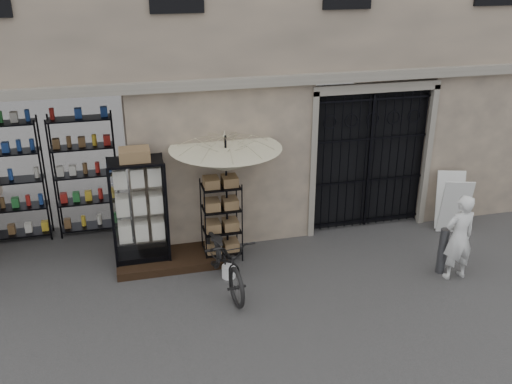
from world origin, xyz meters
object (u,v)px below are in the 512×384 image
object	(u,v)px
bicycle	(225,285)
easel_sign	(452,204)
market_umbrella	(226,153)
steel_bollard	(442,251)
display_cabinet	(140,215)
wire_rack	(222,221)
shopkeeper	(453,277)
white_bucket	(229,271)

from	to	relation	value
bicycle	easel_sign	size ratio (longest dim) A/B	1.68
market_umbrella	steel_bollard	size ratio (longest dim) A/B	3.31
display_cabinet	bicycle	world-z (taller)	display_cabinet
wire_rack	easel_sign	bearing A→B (deg)	10.42
steel_bollard	shopkeeper	world-z (taller)	steel_bollard
white_bucket	easel_sign	distance (m)	4.91
display_cabinet	wire_rack	distance (m)	1.50
bicycle	easel_sign	distance (m)	5.06
white_bucket	easel_sign	world-z (taller)	easel_sign
market_umbrella	bicycle	xyz separation A→B (m)	(-0.25, -1.03, -2.07)
shopkeeper	market_umbrella	bearing A→B (deg)	-28.61
display_cabinet	steel_bollard	xyz separation A→B (m)	(5.22, -1.63, -0.57)
display_cabinet	bicycle	distance (m)	2.01
steel_bollard	market_umbrella	bearing A→B (deg)	156.82
wire_rack	shopkeeper	size ratio (longest dim) A/B	0.98
white_bucket	easel_sign	xyz separation A→B (m)	(4.83, 0.68, 0.51)
easel_sign	bicycle	bearing A→B (deg)	-153.21
bicycle	easel_sign	world-z (taller)	easel_sign
display_cabinet	steel_bollard	world-z (taller)	display_cabinet
display_cabinet	steel_bollard	bearing A→B (deg)	-16.25
steel_bollard	easel_sign	size ratio (longest dim) A/B	0.72
wire_rack	bicycle	xyz separation A→B (m)	(-0.14, -0.98, -0.76)
market_umbrella	easel_sign	distance (m)	4.91
wire_rack	steel_bollard	bearing A→B (deg)	-10.67
steel_bollard	shopkeeper	distance (m)	0.50
white_bucket	wire_rack	bearing A→B (deg)	87.78
shopkeeper	easel_sign	world-z (taller)	easel_sign
display_cabinet	white_bucket	bearing A→B (deg)	-29.92
easel_sign	steel_bollard	bearing A→B (deg)	-110.07
market_umbrella	shopkeeper	size ratio (longest dim) A/B	1.81
bicycle	shopkeeper	size ratio (longest dim) A/B	1.28
wire_rack	bicycle	size ratio (longest dim) A/B	0.77
display_cabinet	white_bucket	distance (m)	1.91
steel_bollard	wire_rack	bearing A→B (deg)	158.12
white_bucket	bicycle	distance (m)	0.28
market_umbrella	bicycle	distance (m)	2.33
wire_rack	shopkeeper	distance (m)	4.32
bicycle	easel_sign	bearing A→B (deg)	3.78
white_bucket	shopkeeper	bearing A→B (deg)	-13.79
white_bucket	shopkeeper	size ratio (longest dim) A/B	0.15
white_bucket	bicycle	bearing A→B (deg)	-114.64
display_cabinet	easel_sign	bearing A→B (deg)	-0.67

